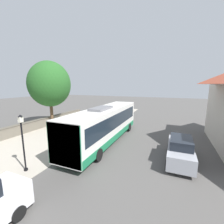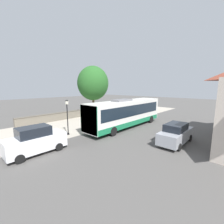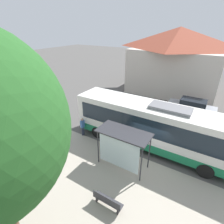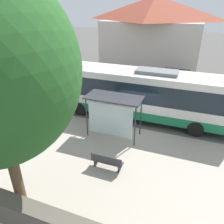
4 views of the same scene
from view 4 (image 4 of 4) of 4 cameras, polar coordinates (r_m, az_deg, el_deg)
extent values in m
plane|color=#514F4C|center=(14.94, 6.17, -4.14)|extent=(120.00, 120.00, 0.00)
cube|color=#ADA393|center=(11.44, -0.04, -14.96)|extent=(9.00, 44.00, 0.02)
cube|color=#5B5449|center=(8.11, -11.53, -26.15)|extent=(0.60, 20.00, 0.08)
cube|color=beige|center=(28.75, 10.44, 16.79)|extent=(7.66, 11.16, 5.79)
pyramid|color=#9E4733|center=(28.37, 11.20, 25.15)|extent=(8.26, 11.76, 2.61)
cube|color=silver|center=(15.52, 7.75, 5.01)|extent=(2.54, 12.43, 3.00)
cube|color=black|center=(15.38, 7.84, 6.36)|extent=(2.58, 11.44, 1.32)
cube|color=#197247|center=(16.00, 7.49, 1.01)|extent=(2.58, 12.18, 0.60)
cube|color=black|center=(17.49, -12.39, 11.27)|extent=(1.90, 0.08, 0.42)
cube|color=slate|center=(14.84, 11.68, 10.27)|extent=(1.27, 2.73, 0.22)
cylinder|color=black|center=(16.54, -8.35, 0.89)|extent=(0.30, 1.00, 1.00)
cylinder|color=black|center=(18.46, -4.84, 3.89)|extent=(0.30, 1.00, 1.00)
cylinder|color=black|center=(14.75, 20.94, -4.11)|extent=(0.30, 1.00, 1.00)
cylinder|color=black|center=(16.88, 21.22, -0.21)|extent=(0.30, 1.00, 1.00)
cylinder|color=#2D2D33|center=(13.64, 7.50, -1.24)|extent=(0.08, 0.08, 2.57)
cylinder|color=#2D2D33|center=(14.54, -4.29, 0.77)|extent=(0.08, 0.08, 2.57)
cylinder|color=#2D2D33|center=(12.52, 6.03, -3.86)|extent=(0.08, 0.08, 2.57)
cylinder|color=#2D2D33|center=(13.50, -6.61, -1.49)|extent=(0.08, 0.08, 2.57)
cube|color=#2D2D33|center=(12.90, 0.50, 3.82)|extent=(1.61, 3.37, 0.08)
cube|color=silver|center=(12.88, -0.50, -2.11)|extent=(0.03, 2.76, 2.05)
cylinder|color=#2D3347|center=(16.83, -12.82, 0.57)|extent=(0.12, 0.12, 0.80)
cylinder|color=#2D3347|center=(16.95, -12.53, 0.79)|extent=(0.12, 0.12, 0.80)
cube|color=#38609E|center=(16.59, -12.92, 2.93)|extent=(0.34, 0.22, 0.65)
sphere|color=tan|center=(16.43, -13.08, 4.32)|extent=(0.22, 0.22, 0.22)
cube|color=#333338|center=(11.29, -1.22, -12.73)|extent=(0.40, 1.63, 0.06)
cube|color=#333338|center=(11.02, -1.57, -12.33)|extent=(0.04, 1.63, 0.40)
cube|color=black|center=(11.26, 1.97, -14.36)|extent=(0.32, 0.06, 0.45)
cube|color=black|center=(11.64, -4.26, -12.83)|extent=(0.32, 0.06, 0.45)
cylinder|color=brown|center=(9.12, -24.32, -12.89)|extent=(0.41, 0.41, 4.31)
cube|color=#9EA0A8|center=(22.13, 15.87, 7.63)|extent=(1.75, 4.62, 1.01)
cube|color=black|center=(21.88, 16.43, 9.61)|extent=(1.49, 2.40, 0.63)
cylinder|color=black|center=(21.66, 11.52, 6.43)|extent=(0.22, 0.64, 0.64)
cylinder|color=black|center=(23.21, 12.27, 7.72)|extent=(0.22, 0.64, 0.64)
cylinder|color=black|center=(21.44, 19.44, 5.21)|extent=(0.22, 0.64, 0.64)
cylinder|color=black|center=(23.00, 19.68, 6.58)|extent=(0.22, 0.64, 0.64)
camera|label=1|loc=(22.74, 48.68, 13.20)|focal=24.00mm
camera|label=2|loc=(28.44, 47.72, 13.43)|focal=24.00mm
camera|label=3|loc=(3.20, 27.00, 41.43)|focal=28.00mm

